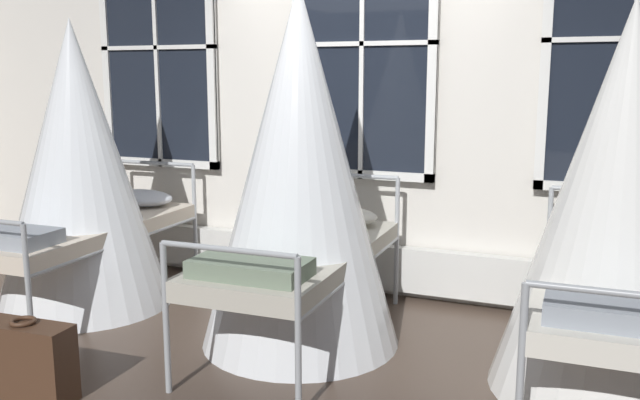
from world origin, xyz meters
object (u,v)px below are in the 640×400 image
at_px(cot_first, 79,170).
at_px(cot_second, 300,174).
at_px(cot_third, 620,208).
at_px(suitcase_dark, 26,361).

height_order(cot_first, cot_second, cot_second).
bearing_deg(cot_third, suitcase_dark, 113.25).
bearing_deg(suitcase_dark, cot_third, 21.20).
distance_m(cot_second, cot_third, 1.94).
relative_size(cot_second, suitcase_dark, 4.16).
distance_m(cot_third, suitcase_dark, 3.40).
height_order(cot_second, suitcase_dark, cot_second).
bearing_deg(cot_third, cot_first, 88.11).
height_order(cot_first, suitcase_dark, cot_first).
bearing_deg(cot_second, cot_first, 87.16).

